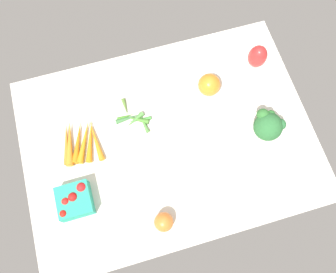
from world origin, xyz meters
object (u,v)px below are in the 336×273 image
bell_pepper_orange (209,85)px  okra_pile (134,118)px  berry_basket (75,200)px  carrot_bunch (80,142)px  bell_pepper_red (258,56)px  broccoli_head (268,126)px  heirloom_tomato_orange (164,222)px

bell_pepper_orange → okra_pile: 30.35cm
berry_basket → okra_pile: 35.58cm
bell_pepper_orange → carrot_bunch: size_ratio=0.47×
bell_pepper_orange → berry_basket: size_ratio=0.77×
bell_pepper_red → berry_basket: 84.07cm
broccoli_head → heirloom_tomato_orange: (-43.38, -20.71, -4.16)cm
carrot_bunch → bell_pepper_orange: bearing=8.1°
okra_pile → heirloom_tomato_orange: 39.12cm
bell_pepper_orange → carrot_bunch: (-50.66, -7.25, -3.05)cm
bell_pepper_red → broccoli_head: bearing=-104.5°
bell_pepper_orange → broccoli_head: size_ratio=0.69×
bell_pepper_red → berry_basket: bearing=-156.5°
broccoli_head → okra_pile: broccoli_head is taller
bell_pepper_red → berry_basket: bell_pepper_red is taller
berry_basket → heirloom_tomato_orange: size_ratio=1.74×
bell_pepper_orange → heirloom_tomato_orange: 51.94cm
broccoli_head → carrot_bunch: size_ratio=0.68×
berry_basket → broccoli_head: bearing=4.7°
berry_basket → okra_pile: (26.11, 24.07, -2.26)cm
bell_pepper_red → carrot_bunch: bell_pepper_red is taller
carrot_bunch → okra_pile: carrot_bunch is taller
bell_pepper_red → okra_pile: bearing=-169.4°
okra_pile → heirloom_tomato_orange: (0.35, -39.05, 2.36)cm
bell_pepper_red → broccoli_head: (-7.22, -27.85, 2.23)cm
bell_pepper_orange → heirloom_tomato_orange: bearing=-124.7°
broccoli_head → carrot_bunch: (-64.44, 14.72, -6.14)cm
carrot_bunch → bell_pepper_red: bearing=10.4°
carrot_bunch → heirloom_tomato_orange: size_ratio=2.83×
broccoli_head → berry_basket: 70.19cm
bell_pepper_orange → carrot_bunch: bearing=-171.9°
bell_pepper_red → bell_pepper_orange: 21.83cm
berry_basket → heirloom_tomato_orange: berry_basket is taller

